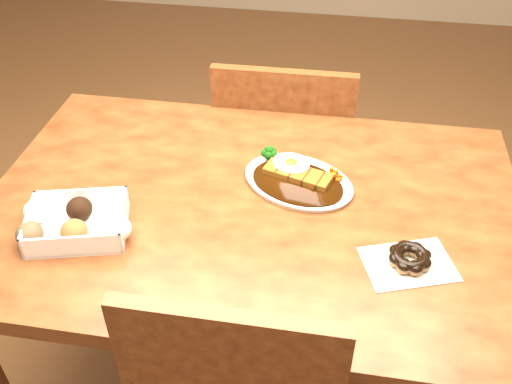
% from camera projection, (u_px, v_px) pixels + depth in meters
% --- Properties ---
extents(table, '(1.20, 0.80, 0.75)m').
position_uv_depth(table, '(252.00, 235.00, 1.34)').
color(table, '#461E0E').
rests_on(table, ground).
extents(chair_far, '(0.43, 0.43, 0.87)m').
position_uv_depth(chair_far, '(285.00, 162.00, 1.86)').
color(chair_far, '#461E0E').
rests_on(chair_far, ground).
extents(katsu_curry_plate, '(0.31, 0.27, 0.05)m').
position_uv_depth(katsu_curry_plate, '(297.00, 178.00, 1.32)').
color(katsu_curry_plate, white).
rests_on(katsu_curry_plate, table).
extents(donut_box, '(0.24, 0.20, 0.06)m').
position_uv_depth(donut_box, '(74.00, 222.00, 1.18)').
color(donut_box, white).
rests_on(donut_box, table).
extents(pon_de_ring, '(0.21, 0.17, 0.03)m').
position_uv_depth(pon_de_ring, '(410.00, 258.00, 1.12)').
color(pon_de_ring, silver).
rests_on(pon_de_ring, table).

